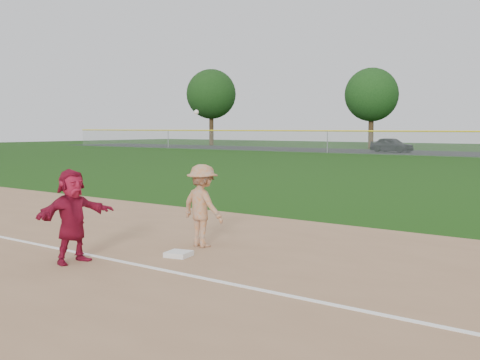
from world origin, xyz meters
The scene contains 8 objects.
ground centered at (0.00, 0.00, 0.00)m, with size 160.00×160.00×0.00m, color #153D0B.
foul_line centered at (0.00, -0.80, 0.03)m, with size 60.00×0.10×0.01m, color white.
first_base centered at (-0.29, 0.10, 0.07)m, with size 0.40×0.40×0.09m, color silver.
base_runner centered at (-1.37, -1.33, 0.82)m, with size 1.48×0.47×1.59m, color maroon.
car_left centered at (-16.11, 45.10, 0.70)m, with size 1.64×4.07×1.39m, color black.
first_base_play centered at (-0.56, 1.05, 0.81)m, with size 1.09×0.83×2.60m.
tree_0 centered at (-44.00, 52.00, 6.59)m, with size 6.40×6.40×9.81m.
tree_1 centered at (-22.00, 53.00, 5.83)m, with size 5.80×5.80×8.75m.
Camera 1 is at (7.00, -7.50, 2.30)m, focal length 45.00 mm.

